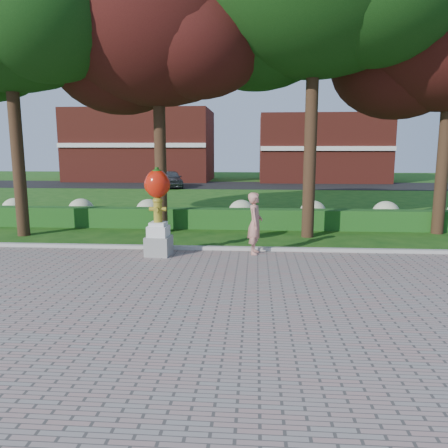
% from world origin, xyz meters
% --- Properties ---
extents(ground, '(100.00, 100.00, 0.00)m').
position_xyz_m(ground, '(0.00, 0.00, 0.00)').
color(ground, '#174812').
rests_on(ground, ground).
extents(walkway, '(40.00, 14.00, 0.04)m').
position_xyz_m(walkway, '(0.00, -4.00, 0.02)').
color(walkway, gray).
rests_on(walkway, ground).
extents(curb, '(40.00, 0.18, 0.15)m').
position_xyz_m(curb, '(0.00, 3.00, 0.07)').
color(curb, '#ADADA5').
rests_on(curb, ground).
extents(lawn_hedge, '(24.00, 0.70, 0.80)m').
position_xyz_m(lawn_hedge, '(0.00, 7.00, 0.40)').
color(lawn_hedge, '#154B19').
rests_on(lawn_hedge, ground).
extents(hydrangea_row, '(20.10, 1.10, 0.99)m').
position_xyz_m(hydrangea_row, '(0.57, 8.00, 0.55)').
color(hydrangea_row, '#AAB48A').
rests_on(hydrangea_row, ground).
extents(street, '(50.00, 8.00, 0.02)m').
position_xyz_m(street, '(0.00, 28.00, 0.01)').
color(street, black).
rests_on(street, ground).
extents(building_left, '(14.00, 8.00, 7.00)m').
position_xyz_m(building_left, '(-10.00, 34.00, 3.50)').
color(building_left, maroon).
rests_on(building_left, ground).
extents(building_right, '(12.00, 8.00, 6.40)m').
position_xyz_m(building_right, '(8.00, 34.00, 3.20)').
color(building_right, maroon).
rests_on(building_right, ground).
extents(tree_far_left, '(9.00, 7.68, 11.66)m').
position_xyz_m(tree_far_left, '(-7.11, 5.09, 7.96)').
color(tree_far_left, black).
rests_on(tree_far_left, ground).
extents(tree_mid_left, '(8.25, 7.04, 10.69)m').
position_xyz_m(tree_mid_left, '(-2.10, 6.08, 7.30)').
color(tree_mid_left, black).
rests_on(tree_mid_left, ground).
extents(hydrant_sculpture, '(0.76, 0.76, 2.61)m').
position_xyz_m(hydrant_sculpture, '(-1.28, 2.19, 1.42)').
color(hydrant_sculpture, gray).
rests_on(hydrant_sculpture, walkway).
extents(woman, '(0.49, 0.71, 1.86)m').
position_xyz_m(woman, '(1.58, 2.60, 0.97)').
color(woman, tan).
rests_on(woman, walkway).
extents(parked_car, '(2.89, 4.49, 1.42)m').
position_xyz_m(parked_car, '(-5.44, 25.37, 0.73)').
color(parked_car, '#393C40').
rests_on(parked_car, street).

